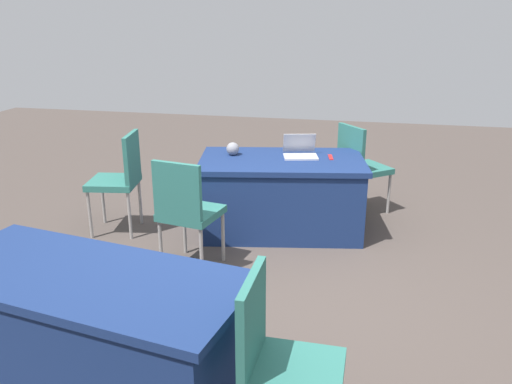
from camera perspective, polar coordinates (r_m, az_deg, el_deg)
name	(u,v)px	position (r m, az deg, el deg)	size (l,w,h in m)	color
ground_plane	(262,310)	(3.86, 0.70, -12.77)	(14.40, 14.40, 0.00)	#4C423D
table_foreground	(281,195)	(5.06, 2.80, -0.29)	(1.69, 1.16, 0.72)	navy
table_mid_left	(91,332)	(3.11, -17.57, -14.41)	(1.88, 1.06, 0.72)	navy
chair_tucked_left	(120,175)	(5.13, -14.63, 1.76)	(0.51, 0.51, 0.98)	#9E9993
chair_tucked_right	(279,359)	(2.49, 2.54, -17.80)	(0.45, 0.45, 0.95)	#9E9993
chair_by_pillar	(186,208)	(4.23, -7.62, -1.70)	(0.52, 0.52, 0.96)	#9E9993
chair_back_row	(360,163)	(5.58, 11.28, 3.11)	(0.62, 0.62, 0.95)	#9E9993
laptop_silver	(300,152)	(5.05, 4.86, 4.35)	(0.38, 0.36, 0.21)	silver
yarn_ball	(233,149)	(5.08, -2.55, 4.75)	(0.12, 0.12, 0.12)	gray
scissors_red	(331,157)	(5.04, 8.16, 3.79)	(0.18, 0.04, 0.01)	red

